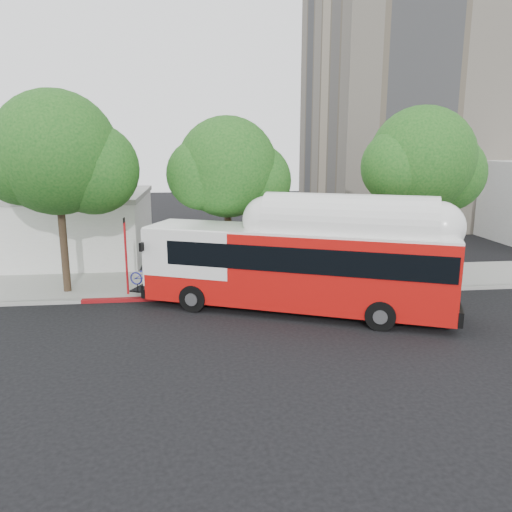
{
  "coord_description": "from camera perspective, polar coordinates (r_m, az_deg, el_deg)",
  "views": [
    {
      "loc": [
        -2.51,
        -19.1,
        7.18
      ],
      "look_at": [
        0.09,
        3.0,
        2.23
      ],
      "focal_mm": 35.0,
      "sensor_mm": 36.0,
      "label": 1
    }
  ],
  "objects": [
    {
      "name": "street_tree_right",
      "position": [
        27.69,
        19.17,
        9.95
      ],
      "size": [
        6.21,
        5.4,
        9.18
      ],
      "color": "#2D2116",
      "rests_on": "ground"
    },
    {
      "name": "apartment_tower",
      "position": [
        52.43,
        18.01,
        23.46
      ],
      "size": [
        18.0,
        18.0,
        37.0
      ],
      "color": "gray",
      "rests_on": "ground"
    },
    {
      "name": "sidewalk",
      "position": [
        26.69,
        -1.06,
        -2.9
      ],
      "size": [
        60.0,
        5.0,
        0.15
      ],
      "primitive_type": "cube",
      "color": "gray",
      "rests_on": "ground"
    },
    {
      "name": "transit_bus",
      "position": [
        21.72,
        4.78,
        -1.39
      ],
      "size": [
        14.04,
        7.82,
        4.2
      ],
      "rotation": [
        0.0,
        0.0,
        -0.4
      ],
      "color": "red",
      "rests_on": "ground"
    },
    {
      "name": "red_curb_segment",
      "position": [
        24.08,
        -7.59,
        -4.72
      ],
      "size": [
        10.0,
        0.32,
        0.16
      ],
      "primitive_type": "cube",
      "color": "maroon",
      "rests_on": "ground"
    },
    {
      "name": "low_commercial_bldg",
      "position": [
        35.4,
        -25.6,
        3.14
      ],
      "size": [
        16.2,
        10.2,
        4.25
      ],
      "color": "silver",
      "rests_on": "ground"
    },
    {
      "name": "signal_pole",
      "position": [
        24.52,
        -14.63,
        -0.11
      ],
      "size": [
        0.11,
        0.37,
        3.87
      ],
      "color": "red",
      "rests_on": "ground"
    },
    {
      "name": "street_tree_mid",
      "position": [
        25.27,
        -2.37,
        9.64
      ],
      "size": [
        5.75,
        5.0,
        8.62
      ],
      "color": "#2D2116",
      "rests_on": "ground"
    },
    {
      "name": "ground",
      "position": [
        20.56,
        0.75,
        -7.89
      ],
      "size": [
        120.0,
        120.0,
        0.0
      ],
      "primitive_type": "plane",
      "color": "black",
      "rests_on": "ground"
    },
    {
      "name": "street_tree_left",
      "position": [
        25.39,
        -20.77,
        10.45
      ],
      "size": [
        6.67,
        5.8,
        9.74
      ],
      "color": "#2D2116",
      "rests_on": "ground"
    },
    {
      "name": "curb_strip",
      "position": [
        24.21,
        -0.45,
        -4.52
      ],
      "size": [
        60.0,
        0.3,
        0.15
      ],
      "primitive_type": "cube",
      "color": "gray",
      "rests_on": "ground"
    }
  ]
}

